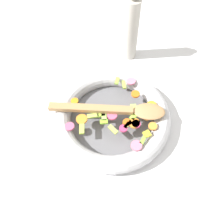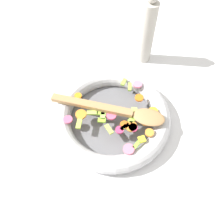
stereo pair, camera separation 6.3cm
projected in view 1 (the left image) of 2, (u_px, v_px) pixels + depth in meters
name	position (u px, v px, depth m)	size (l,w,h in m)	color
ground_plane	(112.00, 121.00, 0.67)	(4.00, 4.00, 0.00)	silver
skillet	(112.00, 117.00, 0.65)	(0.35, 0.35, 0.05)	slate
chopped_vegetables	(120.00, 116.00, 0.62)	(0.27, 0.26, 0.01)	orange
wooden_spoon	(119.00, 110.00, 0.62)	(0.33, 0.07, 0.01)	#A87F51
pepper_mill	(131.00, 29.00, 0.73)	(0.05, 0.05, 0.25)	#B2ADA3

